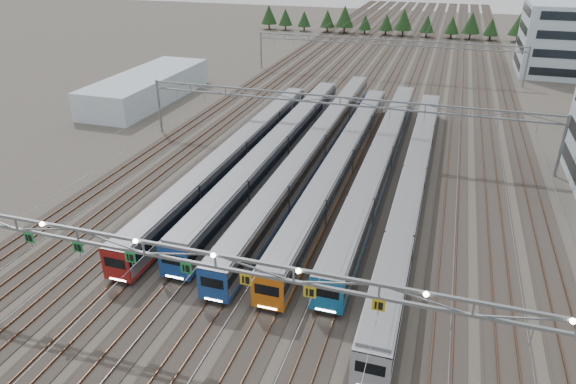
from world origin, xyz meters
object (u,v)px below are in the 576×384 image
(train_c, at_px, (316,145))
(train_e, at_px, (381,158))
(gantry_mid, at_px, (340,107))
(train_d, at_px, (342,161))
(west_shed, at_px, (148,87))
(train_f, at_px, (414,179))
(train_b, at_px, (278,148))
(train_a, at_px, (237,153))
(gantry_far, at_px, (386,47))
(gantry_near, at_px, (214,264))

(train_c, distance_m, train_e, 9.21)
(gantry_mid, bearing_deg, train_d, -74.55)
(train_c, relative_size, west_shed, 2.18)
(train_c, height_order, train_f, train_c)
(train_c, distance_m, train_f, 15.16)
(train_b, height_order, train_c, train_b)
(train_b, xyz_separation_m, gantry_mid, (6.75, 6.50, 4.25))
(train_d, bearing_deg, train_a, -173.51)
(gantry_mid, bearing_deg, train_b, -136.10)
(train_e, height_order, west_shed, west_shed)
(train_f, relative_size, gantry_far, 1.10)
(west_shed, bearing_deg, train_a, -40.91)
(train_b, height_order, west_shed, west_shed)
(gantry_near, xyz_separation_m, gantry_mid, (0.05, 40.12, -0.70))
(train_b, height_order, train_f, train_b)
(gantry_near, bearing_deg, train_c, 93.47)
(train_e, distance_m, west_shed, 49.91)
(train_b, relative_size, train_d, 1.01)
(train_e, bearing_deg, train_f, -47.86)
(gantry_far, xyz_separation_m, west_shed, (-38.94, -30.68, -4.00))
(train_f, xyz_separation_m, west_shed, (-50.19, 25.05, 0.40))
(gantry_mid, distance_m, gantry_far, 45.00)
(train_d, xyz_separation_m, west_shed, (-41.19, 22.46, 0.34))
(gantry_near, relative_size, gantry_far, 1.00)
(gantry_far, bearing_deg, gantry_near, -90.03)
(gantry_mid, height_order, gantry_far, same)
(train_d, relative_size, gantry_mid, 0.99)
(train_b, bearing_deg, train_d, -10.35)
(train_c, height_order, gantry_mid, gantry_mid)
(train_a, bearing_deg, west_shed, 139.09)
(train_a, bearing_deg, train_e, 12.28)
(west_shed, bearing_deg, train_f, -26.53)
(train_f, bearing_deg, gantry_near, -111.03)
(train_a, xyz_separation_m, train_d, (13.50, 1.54, 0.00))
(train_e, distance_m, gantry_near, 35.38)
(train_e, xyz_separation_m, west_shed, (-45.69, 20.08, 0.32))
(train_c, height_order, gantry_far, gantry_far)
(gantry_far, bearing_deg, train_f, -78.59)
(train_b, bearing_deg, train_a, -144.77)
(train_d, relative_size, gantry_far, 0.99)
(train_a, height_order, gantry_near, gantry_near)
(train_a, height_order, gantry_far, gantry_far)
(train_b, height_order, gantry_mid, gantry_mid)
(train_a, distance_m, gantry_mid, 15.46)
(train_a, xyz_separation_m, train_f, (22.50, -1.06, -0.06))
(train_e, bearing_deg, gantry_far, 97.58)
(train_d, height_order, gantry_near, gantry_near)
(gantry_mid, bearing_deg, west_shed, 159.81)
(gantry_near, xyz_separation_m, west_shed, (-38.89, 54.44, -4.70))
(train_d, height_order, gantry_far, gantry_far)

